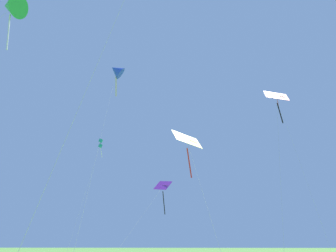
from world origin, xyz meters
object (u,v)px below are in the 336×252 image
(kite_teal_box, at_px, (100,144))
(kite_purple_streamer, at_px, (163,191))
(kite_pink_low, at_px, (281,109))
(kite_green_small, at_px, (11,6))
(kite_yellow_diamond, at_px, (188,146))
(kite_red_high, at_px, (277,101))
(kite_blue_delta, at_px, (116,71))

(kite_teal_box, height_order, kite_purple_streamer, kite_teal_box)
(kite_pink_low, relative_size, kite_purple_streamer, 2.30)
(kite_teal_box, bearing_deg, kite_green_small, -91.46)
(kite_yellow_diamond, height_order, kite_red_high, kite_red_high)
(kite_teal_box, distance_m, kite_purple_streamer, 11.71)
(kite_purple_streamer, bearing_deg, kite_yellow_diamond, -76.71)
(kite_blue_delta, bearing_deg, kite_purple_streamer, 55.60)
(kite_red_high, height_order, kite_pink_low, kite_pink_low)
(kite_yellow_diamond, height_order, kite_pink_low, kite_pink_low)
(kite_red_high, xyz_separation_m, kite_pink_low, (4.02, 14.84, 5.16))
(kite_red_high, bearing_deg, kite_yellow_diamond, -140.58)
(kite_blue_delta, xyz_separation_m, kite_purple_streamer, (4.54, 6.63, -12.57))
(kite_red_high, xyz_separation_m, kite_purple_streamer, (-12.10, 8.82, -7.05))
(kite_yellow_diamond, xyz_separation_m, kite_pink_low, (12.41, 21.73, 11.33))
(kite_pink_low, height_order, kite_purple_streamer, kite_pink_low)
(kite_green_small, distance_m, kite_blue_delta, 13.70)
(kite_pink_low, bearing_deg, kite_purple_streamer, -159.53)
(kite_red_high, distance_m, kite_blue_delta, 17.67)
(kite_pink_low, bearing_deg, kite_teal_box, -173.31)
(kite_pink_low, relative_size, kite_teal_box, 1.47)
(kite_blue_delta, distance_m, kite_purple_streamer, 14.92)
(kite_yellow_diamond, bearing_deg, kite_teal_box, 123.91)
(kite_yellow_diamond, bearing_deg, kite_green_small, -164.61)
(kite_purple_streamer, bearing_deg, kite_red_high, -36.07)
(kite_yellow_diamond, distance_m, kite_teal_box, 23.44)
(kite_yellow_diamond, xyz_separation_m, kite_teal_box, (-12.64, 18.80, 6.03))
(kite_yellow_diamond, xyz_separation_m, kite_blue_delta, (-8.25, 9.09, 11.68))
(kite_green_small, height_order, kite_red_high, kite_green_small)
(kite_green_small, height_order, kite_teal_box, kite_green_small)
(kite_green_small, height_order, kite_blue_delta, kite_blue_delta)
(kite_green_small, bearing_deg, kite_yellow_diamond, 15.39)
(kite_red_high, bearing_deg, kite_teal_box, 150.50)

